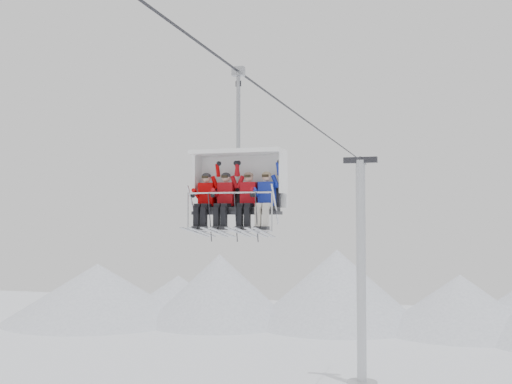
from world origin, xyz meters
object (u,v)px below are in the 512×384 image
(chairlift_carrier, at_px, (240,181))
(skier_center_right, at_px, (247,199))
(skier_far_left, at_px, (205,200))
(lift_tower_right, at_px, (361,287))
(skier_far_right, at_px, (266,199))
(skier_center_left, at_px, (225,199))

(chairlift_carrier, bearing_deg, skier_center_right, -46.30)
(chairlift_carrier, bearing_deg, skier_far_left, -158.65)
(lift_tower_right, height_order, skier_far_right, lift_tower_right)
(lift_tower_right, bearing_deg, skier_center_right, -89.30)
(lift_tower_right, distance_m, skier_center_right, 24.11)
(lift_tower_right, distance_m, chairlift_carrier, 23.90)
(skier_center_left, height_order, skier_center_right, same)
(chairlift_carrier, height_order, skier_center_left, chairlift_carrier)
(chairlift_carrier, height_order, skier_far_right, chairlift_carrier)
(chairlift_carrier, relative_size, skier_far_left, 2.36)
(skier_far_left, bearing_deg, lift_tower_right, 88.12)
(lift_tower_right, bearing_deg, skier_far_left, -91.88)
(lift_tower_right, bearing_deg, skier_center_left, -90.68)
(lift_tower_right, bearing_deg, skier_far_right, -88.23)
(lift_tower_right, relative_size, skier_far_right, 7.99)
(skier_center_right, bearing_deg, skier_far_left, 180.00)
(chairlift_carrier, bearing_deg, skier_far_right, -22.53)
(chairlift_carrier, xyz_separation_m, skier_center_right, (0.29, -0.30, -0.46))
(skier_center_right, relative_size, skier_far_right, 1.00)
(skier_center_left, height_order, skier_far_right, same)
(skier_far_left, relative_size, skier_center_right, 1.00)
(skier_center_right, height_order, skier_far_right, same)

